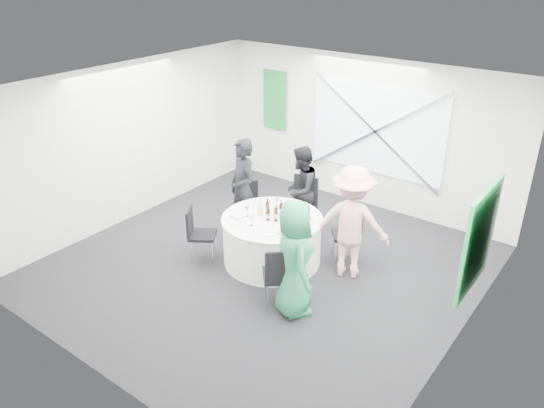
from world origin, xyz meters
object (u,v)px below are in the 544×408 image
Objects in this scene: chair_back at (302,202)px; green_water_bottle at (286,213)px; chair_front_left at (197,230)px; person_man_back at (301,190)px; clear_water_bottle at (260,209)px; banquet_table at (272,240)px; person_woman_pink at (351,222)px; person_man_back_left at (243,189)px; chair_back_right at (351,230)px; chair_front_right at (280,273)px; person_woman_green at (294,258)px; chair_back_left at (250,203)px.

green_water_bottle reaches higher than chair_back.
chair_front_left is 0.58× the size of person_man_back.
person_man_back is at bearing 92.66° from clear_water_bottle.
banquet_table is 1.31m from person_woman_pink.
person_man_back_left reaches higher than clear_water_bottle.
chair_front_left is at bearing 6.91° from person_woman_pink.
chair_front_right is (-0.14, -1.70, 0.03)m from chair_back_right.
person_woman_pink is at bearing -33.22° from chair_back.
person_woman_pink is at bearing 19.71° from clear_water_bottle.
green_water_bottle is 0.98× the size of clear_water_bottle.
clear_water_bottle is at bearing 6.75° from person_woman_green.
person_man_back_left is at bearing 7.05° from person_woman_green.
green_water_bottle reaches higher than chair_back_right.
green_water_bottle reaches higher than chair_back_left.
chair_front_right is at bearing -48.19° from banquet_table.
chair_back is at bearing -18.82° from person_woman_green.
chair_back is 1.03m from green_water_bottle.
chair_back is (-0.13, 1.03, 0.23)m from banquet_table.
person_man_back_left reaches higher than chair_back_left.
green_water_bottle is (-0.76, -0.70, 0.35)m from chair_back_right.
chair_front_left is 0.51× the size of person_man_back_left.
person_man_back_left is at bearing -54.60° from person_man_back.
banquet_table is 1.11m from person_man_back_left.
chair_back_right is at bearing -19.86° from chair_back.
banquet_table is at bearing -90.00° from chair_front_left.
clear_water_bottle is (0.73, -0.47, 0.02)m from person_man_back_left.
person_man_back_left is 1.00m from person_man_back.
person_man_back is (0.68, 0.73, -0.10)m from person_man_back_left.
chair_front_left is 2.40m from person_woman_pink.
chair_back is 0.68× the size of person_man_back.
clear_water_bottle reaches higher than chair_front_left.
person_woman_pink reaches higher than chair_back_right.
chair_back is 1.14× the size of chair_back_right.
banquet_table is 0.95× the size of person_woman_green.
person_man_back reaches higher than chair_back_left.
chair_front_left is (-0.84, -1.68, -0.09)m from chair_back.
chair_back_left is 2.42m from person_woman_green.
chair_back_left reaches higher than banquet_table.
person_man_back_left is 1.16m from green_water_bottle.
banquet_table is 5.25× the size of green_water_bottle.
person_man_back_left reaches higher than chair_front_left.
clear_water_bottle is (-0.18, -0.06, 0.50)m from banquet_table.
chair_front_right reaches higher than chair_back_right.
chair_front_left is 2.00m from person_woman_green.
chair_back reaches higher than chair_back_right.
person_man_back_left reaches higher than chair_back_right.
banquet_table is at bearing -0.00° from person_woman_green.
chair_back_left is at bearing -123.68° from chair_back_right.
banquet_table is 0.54m from green_water_bottle.
green_water_bottle is (-0.62, 1.00, 0.31)m from chair_front_right.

